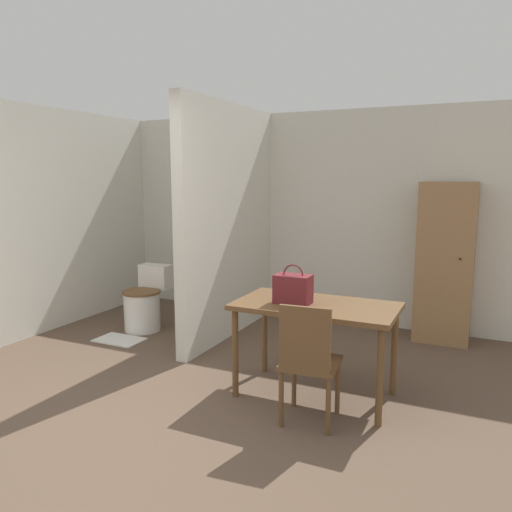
% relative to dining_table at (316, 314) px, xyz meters
% --- Properties ---
extents(ground_plane, '(16.00, 16.00, 0.00)m').
position_rel_dining_table_xyz_m(ground_plane, '(-0.91, -1.31, -0.67)').
color(ground_plane, brown).
extents(wall_back, '(5.76, 0.12, 2.50)m').
position_rel_dining_table_xyz_m(wall_back, '(-0.91, 2.19, 0.58)').
color(wall_back, silver).
rests_on(wall_back, ground_plane).
extents(wall_left, '(0.12, 4.44, 2.50)m').
position_rel_dining_table_xyz_m(wall_left, '(-3.35, 0.41, 0.58)').
color(wall_left, silver).
rests_on(wall_left, ground_plane).
extents(partition_wall, '(0.12, 1.98, 2.50)m').
position_rel_dining_table_xyz_m(partition_wall, '(-1.37, 1.14, 0.58)').
color(partition_wall, silver).
rests_on(partition_wall, ground_plane).
extents(dining_table, '(1.25, 0.69, 0.76)m').
position_rel_dining_table_xyz_m(dining_table, '(0.00, 0.00, 0.00)').
color(dining_table, brown).
rests_on(dining_table, ground_plane).
extents(wooden_chair, '(0.43, 0.43, 0.89)m').
position_rel_dining_table_xyz_m(wooden_chair, '(0.11, -0.47, -0.19)').
color(wooden_chair, brown).
rests_on(wooden_chair, ground_plane).
extents(toilet, '(0.43, 0.58, 0.72)m').
position_rel_dining_table_xyz_m(toilet, '(-2.33, 0.86, -0.37)').
color(toilet, white).
rests_on(toilet, ground_plane).
extents(handbag, '(0.28, 0.17, 0.31)m').
position_rel_dining_table_xyz_m(handbag, '(-0.17, -0.06, 0.20)').
color(handbag, maroon).
rests_on(handbag, dining_table).
extents(wooden_cabinet, '(0.56, 0.45, 1.69)m').
position_rel_dining_table_xyz_m(wooden_cabinet, '(0.79, 1.90, 0.17)').
color(wooden_cabinet, '#997047').
rests_on(wooden_cabinet, ground_plane).
extents(bath_mat, '(0.51, 0.33, 0.01)m').
position_rel_dining_table_xyz_m(bath_mat, '(-2.33, 0.41, -0.67)').
color(bath_mat, silver).
rests_on(bath_mat, ground_plane).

